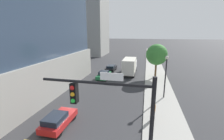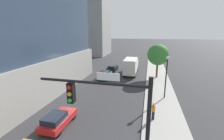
{
  "view_description": "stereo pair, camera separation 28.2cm",
  "coord_description": "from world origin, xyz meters",
  "px_view_note": "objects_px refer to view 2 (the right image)",
  "views": [
    {
      "loc": [
        5.52,
        -3.54,
        8.76
      ],
      "look_at": [
        1.86,
        12.85,
        4.61
      ],
      "focal_mm": 24.92,
      "sensor_mm": 36.0,
      "label": 1
    },
    {
      "loc": [
        5.79,
        -3.48,
        8.76
      ],
      "look_at": [
        1.86,
        12.85,
        4.61
      ],
      "focal_mm": 24.92,
      "sensor_mm": 36.0,
      "label": 2
    }
  ],
  "objects_px": {
    "car_green": "(105,75)",
    "traffic_light_pole": "(113,115)",
    "construction_building": "(90,18)",
    "street_lamp": "(167,71)",
    "car_black": "(112,68)",
    "pedestrian_orange_shirt": "(153,111)",
    "car_red": "(58,120)",
    "box_truck": "(131,66)",
    "street_tree": "(158,55)"
  },
  "relations": [
    {
      "from": "street_tree",
      "to": "car_black",
      "type": "height_order",
      "value": "street_tree"
    },
    {
      "from": "street_tree",
      "to": "pedestrian_orange_shirt",
      "type": "xyz_separation_m",
      "value": [
        -0.9,
        -15.56,
        -3.49
      ]
    },
    {
      "from": "traffic_light_pole",
      "to": "pedestrian_orange_shirt",
      "type": "height_order",
      "value": "traffic_light_pole"
    },
    {
      "from": "car_red",
      "to": "pedestrian_orange_shirt",
      "type": "bearing_deg",
      "value": 19.83
    },
    {
      "from": "car_red",
      "to": "construction_building",
      "type": "bearing_deg",
      "value": 107.12
    },
    {
      "from": "pedestrian_orange_shirt",
      "to": "car_black",
      "type": "bearing_deg",
      "value": 114.66
    },
    {
      "from": "construction_building",
      "to": "car_black",
      "type": "relative_size",
      "value": 7.61
    },
    {
      "from": "box_truck",
      "to": "pedestrian_orange_shirt",
      "type": "bearing_deg",
      "value": -75.94
    },
    {
      "from": "street_lamp",
      "to": "car_green",
      "type": "bearing_deg",
      "value": 145.71
    },
    {
      "from": "street_tree",
      "to": "box_truck",
      "type": "bearing_deg",
      "value": 163.42
    },
    {
      "from": "street_lamp",
      "to": "car_red",
      "type": "relative_size",
      "value": 1.38
    },
    {
      "from": "car_red",
      "to": "car_green",
      "type": "xyz_separation_m",
      "value": [
        -0.0,
        16.01,
        0.01
      ]
    },
    {
      "from": "street_lamp",
      "to": "car_red",
      "type": "xyz_separation_m",
      "value": [
        -10.33,
        -8.97,
        -3.13
      ]
    },
    {
      "from": "street_tree",
      "to": "car_red",
      "type": "relative_size",
      "value": 1.57
    },
    {
      "from": "street_tree",
      "to": "pedestrian_orange_shirt",
      "type": "relative_size",
      "value": 3.62
    },
    {
      "from": "street_lamp",
      "to": "street_tree",
      "type": "bearing_deg",
      "value": 93.96
    },
    {
      "from": "construction_building",
      "to": "car_black",
      "type": "distance_m",
      "value": 31.09
    },
    {
      "from": "construction_building",
      "to": "pedestrian_orange_shirt",
      "type": "distance_m",
      "value": 50.72
    },
    {
      "from": "traffic_light_pole",
      "to": "street_lamp",
      "type": "xyz_separation_m",
      "value": [
        3.85,
        13.84,
        -0.95
      ]
    },
    {
      "from": "car_black",
      "to": "car_red",
      "type": "bearing_deg",
      "value": -90.0
    },
    {
      "from": "street_lamp",
      "to": "car_black",
      "type": "distance_m",
      "value": 17.11
    },
    {
      "from": "construction_building",
      "to": "car_black",
      "type": "bearing_deg",
      "value": -59.43
    },
    {
      "from": "traffic_light_pole",
      "to": "car_red",
      "type": "distance_m",
      "value": 9.07
    },
    {
      "from": "street_lamp",
      "to": "car_red",
      "type": "height_order",
      "value": "street_lamp"
    },
    {
      "from": "street_lamp",
      "to": "pedestrian_orange_shirt",
      "type": "distance_m",
      "value": 6.64
    },
    {
      "from": "construction_building",
      "to": "street_tree",
      "type": "height_order",
      "value": "construction_building"
    },
    {
      "from": "car_green",
      "to": "box_truck",
      "type": "xyz_separation_m",
      "value": [
        4.47,
        4.25,
        1.15
      ]
    },
    {
      "from": "traffic_light_pole",
      "to": "box_truck",
      "type": "bearing_deg",
      "value": 94.56
    },
    {
      "from": "street_lamp",
      "to": "car_red",
      "type": "bearing_deg",
      "value": -139.03
    },
    {
      "from": "pedestrian_orange_shirt",
      "to": "traffic_light_pole",
      "type": "bearing_deg",
      "value": -105.87
    },
    {
      "from": "traffic_light_pole",
      "to": "car_black",
      "type": "distance_m",
      "value": 28.17
    },
    {
      "from": "street_lamp",
      "to": "pedestrian_orange_shirt",
      "type": "xyz_separation_m",
      "value": [
        -1.57,
        -5.81,
        -2.8
      ]
    },
    {
      "from": "traffic_light_pole",
      "to": "car_black",
      "type": "xyz_separation_m",
      "value": [
        -6.48,
        27.1,
        -4.11
      ]
    },
    {
      "from": "car_black",
      "to": "box_truck",
      "type": "relative_size",
      "value": 0.56
    },
    {
      "from": "car_green",
      "to": "box_truck",
      "type": "distance_m",
      "value": 6.28
    },
    {
      "from": "car_black",
      "to": "box_truck",
      "type": "height_order",
      "value": "box_truck"
    },
    {
      "from": "construction_building",
      "to": "street_lamp",
      "type": "bearing_deg",
      "value": -56.68
    },
    {
      "from": "street_tree",
      "to": "construction_building",
      "type": "bearing_deg",
      "value": 130.83
    },
    {
      "from": "car_black",
      "to": "pedestrian_orange_shirt",
      "type": "distance_m",
      "value": 21.0
    },
    {
      "from": "traffic_light_pole",
      "to": "street_lamp",
      "type": "bearing_deg",
      "value": 74.44
    },
    {
      "from": "pedestrian_orange_shirt",
      "to": "box_truck",
      "type": "bearing_deg",
      "value": 104.06
    },
    {
      "from": "car_black",
      "to": "construction_building",
      "type": "bearing_deg",
      "value": 120.57
    },
    {
      "from": "car_red",
      "to": "car_green",
      "type": "distance_m",
      "value": 16.01
    },
    {
      "from": "traffic_light_pole",
      "to": "car_red",
      "type": "height_order",
      "value": "traffic_light_pole"
    },
    {
      "from": "car_green",
      "to": "traffic_light_pole",
      "type": "bearing_deg",
      "value": -72.76
    },
    {
      "from": "traffic_light_pole",
      "to": "street_tree",
      "type": "relative_size",
      "value": 1.06
    },
    {
      "from": "car_red",
      "to": "car_black",
      "type": "xyz_separation_m",
      "value": [
        -0.0,
        22.24,
        -0.04
      ]
    },
    {
      "from": "car_black",
      "to": "pedestrian_orange_shirt",
      "type": "relative_size",
      "value": 2.47
    },
    {
      "from": "street_tree",
      "to": "car_green",
      "type": "distance_m",
      "value": 10.73
    },
    {
      "from": "car_green",
      "to": "pedestrian_orange_shirt",
      "type": "xyz_separation_m",
      "value": [
        8.76,
        -12.86,
        0.32
      ]
    }
  ]
}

